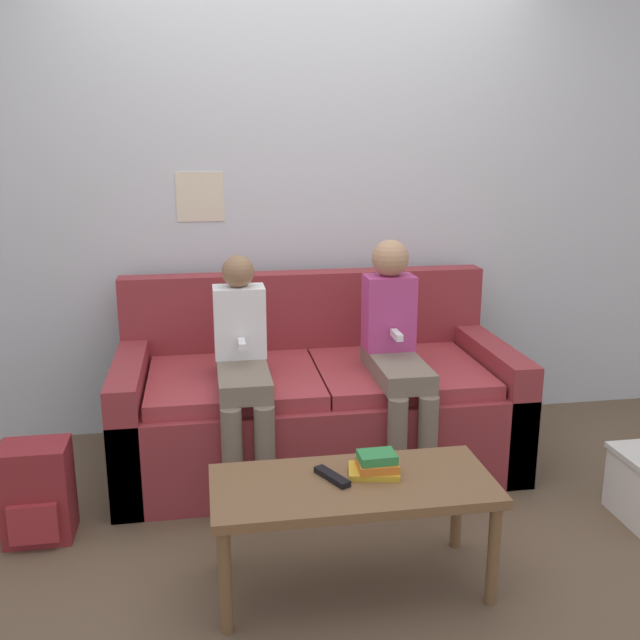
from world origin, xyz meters
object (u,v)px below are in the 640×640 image
object	(u,v)px
person_right	(396,348)
tv_remote	(332,477)
couch	(315,404)
coffee_table	(353,494)
person_left	(242,364)
backpack	(37,493)

from	to	relation	value
person_right	tv_remote	world-z (taller)	person_right
couch	tv_remote	size ratio (longest dim) A/B	11.43
couch	coffee_table	xyz separation A→B (m)	(-0.04, -1.07, 0.07)
coffee_table	person_left	bearing A→B (deg)	111.89
coffee_table	backpack	distance (m)	1.33
coffee_table	person_right	distance (m)	0.98
couch	person_left	bearing A→B (deg)	-148.66
person_left	backpack	size ratio (longest dim) A/B	2.63
tv_remote	coffee_table	bearing A→B (deg)	-47.98
backpack	person_left	bearing A→B (deg)	19.96
person_right	backpack	bearing A→B (deg)	-168.36
tv_remote	couch	bearing A→B (deg)	56.96
person_left	tv_remote	size ratio (longest dim) A/B	6.39
couch	person_right	size ratio (longest dim) A/B	1.70
couch	coffee_table	distance (m)	1.07
person_right	tv_remote	bearing A→B (deg)	-118.96
coffee_table	person_right	world-z (taller)	person_right
person_left	person_right	bearing A→B (deg)	1.04
tv_remote	backpack	distance (m)	1.26
couch	coffee_table	world-z (taller)	couch
backpack	couch	bearing A→B (deg)	23.61
coffee_table	person_left	distance (m)	0.94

